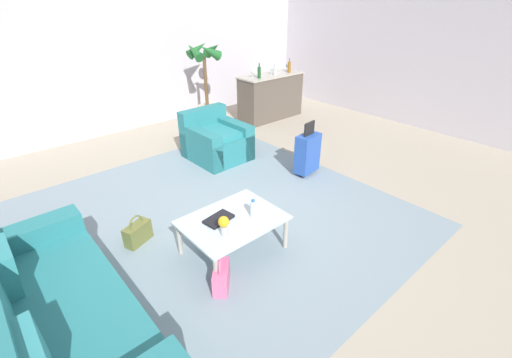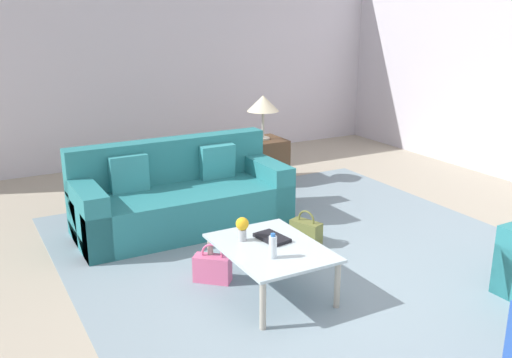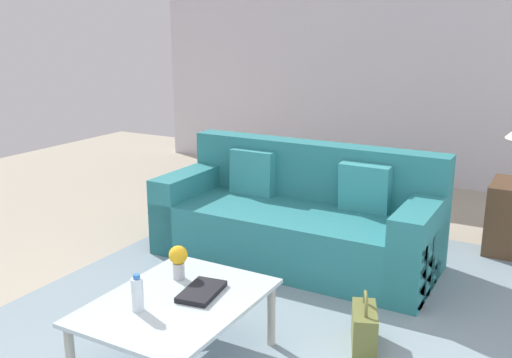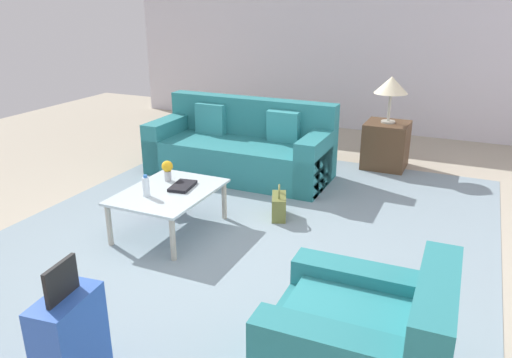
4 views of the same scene
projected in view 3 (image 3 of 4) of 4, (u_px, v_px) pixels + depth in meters
The scene contains 8 objects.
wall_left at pixel (456, 55), 6.51m from camera, with size 0.12×8.00×3.10m, color silver.
couch at pixel (300, 221), 4.69m from camera, with size 0.95×2.25×0.92m.
coffee_table at pixel (177, 307), 3.11m from camera, with size 1.03×0.77×0.42m.
water_bottle at pixel (138, 294), 2.96m from camera, with size 0.06×0.06×0.20m.
coffee_table_book at pixel (202, 291), 3.16m from camera, with size 0.30×0.18×0.03m, color black.
flower_vase at pixel (178, 259), 3.33m from camera, with size 0.11×0.11×0.21m.
handbag_olive at pixel (364, 327), 3.39m from camera, with size 0.35×0.25×0.36m.
handbag_pink at pixel (175, 303), 3.69m from camera, with size 0.32×0.33×0.36m.
Camera 3 is at (1.86, 1.26, 1.85)m, focal length 40.00 mm.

